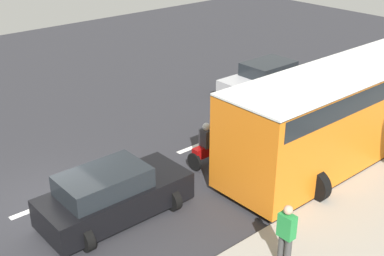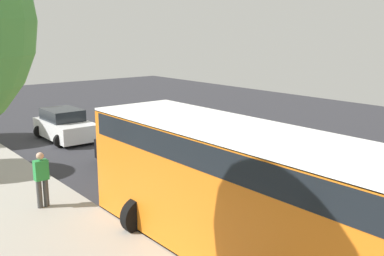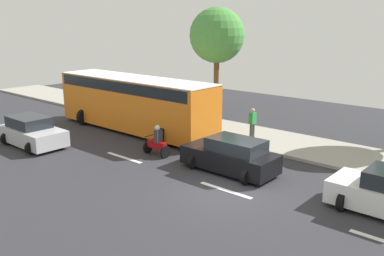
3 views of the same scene
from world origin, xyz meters
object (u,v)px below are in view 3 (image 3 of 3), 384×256
at_px(pedestrian_near_signal, 252,123).
at_px(street_tree_center, 217,36).
at_px(car_black, 231,156).
at_px(car_silver, 32,132).
at_px(motorcycle, 157,143).
at_px(city_bus, 134,100).

relative_size(pedestrian_near_signal, street_tree_center, 0.23).
relative_size(car_black, car_silver, 1.07).
distance_m(pedestrian_near_signal, street_tree_center, 7.75).
xyz_separation_m(pedestrian_near_signal, street_tree_center, (3.65, 5.28, 4.34)).
bearing_deg(pedestrian_near_signal, street_tree_center, 55.30).
relative_size(motorcycle, street_tree_center, 0.21).
bearing_deg(city_bus, motorcycle, -119.58).
distance_m(city_bus, street_tree_center, 7.25).
height_order(city_bus, pedestrian_near_signal, city_bus).
xyz_separation_m(car_silver, motorcycle, (3.06, -6.13, -0.07)).
bearing_deg(city_bus, street_tree_center, -11.85).
distance_m(car_silver, pedestrian_near_signal, 11.60).
relative_size(car_silver, pedestrian_near_signal, 2.32).
distance_m(car_black, car_silver, 10.73).
bearing_deg(street_tree_center, car_silver, 165.61).
height_order(car_black, pedestrian_near_signal, pedestrian_near_signal).
height_order(car_black, motorcycle, motorcycle).
bearing_deg(pedestrian_near_signal, motorcycle, 156.81).
distance_m(city_bus, pedestrian_near_signal, 7.09).
bearing_deg(car_black, car_silver, 109.59).
height_order(car_silver, street_tree_center, street_tree_center).
xyz_separation_m(car_black, street_tree_center, (8.15, 7.10, 4.69)).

